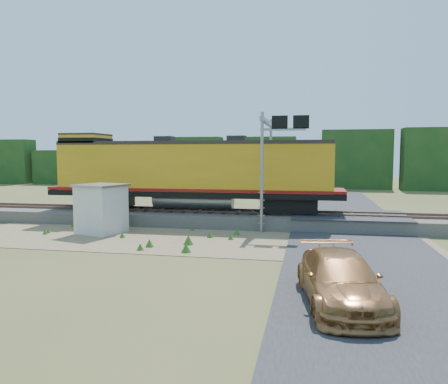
% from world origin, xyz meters
% --- Properties ---
extents(ground, '(140.00, 140.00, 0.00)m').
position_xyz_m(ground, '(0.00, 0.00, 0.00)').
color(ground, '#475123').
rests_on(ground, ground).
extents(ballast, '(70.00, 5.00, 0.80)m').
position_xyz_m(ballast, '(0.00, 6.00, 0.40)').
color(ballast, slate).
rests_on(ballast, ground).
extents(rails, '(70.00, 1.54, 0.16)m').
position_xyz_m(rails, '(0.00, 6.00, 0.88)').
color(rails, brown).
rests_on(rails, ballast).
extents(dirt_shoulder, '(26.00, 8.00, 0.03)m').
position_xyz_m(dirt_shoulder, '(-2.00, 0.50, 0.01)').
color(dirt_shoulder, '#8C7754').
rests_on(dirt_shoulder, ground).
extents(road, '(7.00, 66.00, 0.86)m').
position_xyz_m(road, '(7.00, 0.74, 0.09)').
color(road, '#38383A').
rests_on(road, ground).
extents(tree_line_north, '(130.00, 3.00, 6.50)m').
position_xyz_m(tree_line_north, '(0.00, 38.00, 3.07)').
color(tree_line_north, '#193D16').
rests_on(tree_line_north, ground).
extents(weed_clumps, '(15.00, 6.20, 0.56)m').
position_xyz_m(weed_clumps, '(-3.50, 0.10, 0.00)').
color(weed_clumps, '#2F601B').
rests_on(weed_clumps, ground).
extents(locomotive, '(19.72, 3.01, 5.09)m').
position_xyz_m(locomotive, '(-3.41, 6.00, 3.47)').
color(locomotive, black).
rests_on(locomotive, rails).
extents(shed, '(3.01, 3.01, 2.89)m').
position_xyz_m(shed, '(-7.38, 1.24, 1.46)').
color(shed, silver).
rests_on(shed, ground).
extents(signal_gantry, '(2.80, 6.20, 7.06)m').
position_xyz_m(signal_gantry, '(2.16, 5.33, 5.30)').
color(signal_gantry, gray).
rests_on(signal_gantry, ground).
extents(car, '(2.98, 5.72, 1.58)m').
position_xyz_m(car, '(5.55, -8.62, 0.79)').
color(car, '#AC7340').
rests_on(car, ground).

